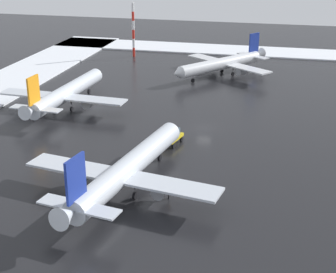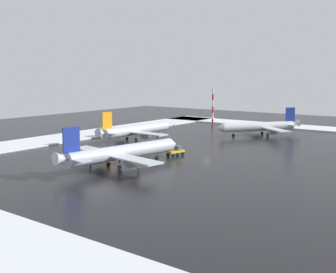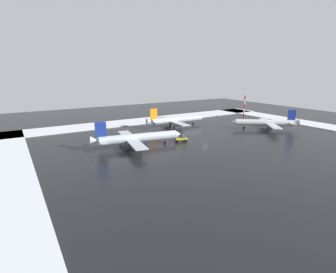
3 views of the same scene
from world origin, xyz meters
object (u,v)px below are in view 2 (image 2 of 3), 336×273
(airplane_far_rear, at_px, (121,152))
(pushback_tug, at_px, (176,151))
(ground_crew_by_nose_gear, at_px, (139,167))
(ground_crew_mid_apron, at_px, (90,163))
(airplane_parked_starboard, at_px, (260,126))
(antenna_mast, at_px, (213,107))
(airplane_distant_tail, at_px, (136,130))

(airplane_far_rear, xyz_separation_m, pushback_tug, (-17.87, 2.18, -2.01))
(ground_crew_by_nose_gear, xyz_separation_m, ground_crew_mid_apron, (3.03, -11.45, 0.00))
(airplane_parked_starboard, distance_m, antenna_mast, 31.99)
(airplane_far_rear, relative_size, pushback_tug, 6.72)
(pushback_tug, bearing_deg, ground_crew_mid_apron, 173.73)
(airplane_distant_tail, xyz_separation_m, ground_crew_mid_apron, (35.65, 17.54, -2.18))
(airplane_distant_tail, bearing_deg, pushback_tug, -114.90)
(airplane_parked_starboard, height_order, ground_crew_by_nose_gear, airplane_parked_starboard)
(ground_crew_mid_apron, bearing_deg, airplane_parked_starboard, 78.01)
(airplane_parked_starboard, bearing_deg, ground_crew_by_nose_gear, 38.21)
(airplane_parked_starboard, xyz_separation_m, antenna_mast, (-15.47, -27.63, 4.56))
(airplane_distant_tail, distance_m, ground_crew_mid_apron, 39.79)
(ground_crew_by_nose_gear, bearing_deg, airplane_distant_tail, -63.27)
(airplane_distant_tail, distance_m, pushback_tug, 28.63)
(airplane_far_rear, height_order, airplane_parked_starboard, airplane_far_rear)
(ground_crew_by_nose_gear, height_order, ground_crew_mid_apron, same)
(airplane_far_rear, distance_m, ground_crew_by_nose_gear, 6.56)
(ground_crew_by_nose_gear, distance_m, ground_crew_mid_apron, 11.84)
(pushback_tug, height_order, antenna_mast, antenna_mast)
(airplane_distant_tail, bearing_deg, ground_crew_by_nose_gear, -134.90)
(airplane_distant_tail, relative_size, pushback_tug, 6.47)
(ground_crew_by_nose_gear, relative_size, antenna_mast, 0.11)
(airplane_parked_starboard, relative_size, ground_crew_by_nose_gear, 15.40)
(airplane_far_rear, xyz_separation_m, ground_crew_mid_apron, (4.20, -5.42, -2.32))
(airplane_far_rear, relative_size, ground_crew_mid_apron, 19.55)
(ground_crew_by_nose_gear, bearing_deg, airplane_far_rear, -25.91)
(airplane_distant_tail, relative_size, ground_crew_mid_apron, 18.80)
(pushback_tug, relative_size, ground_crew_by_nose_gear, 2.91)
(airplane_parked_starboard, relative_size, pushback_tug, 5.30)
(airplane_distant_tail, relative_size, ground_crew_by_nose_gear, 18.80)
(ground_crew_by_nose_gear, relative_size, ground_crew_mid_apron, 1.00)
(airplane_parked_starboard, bearing_deg, airplane_far_rear, 32.84)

